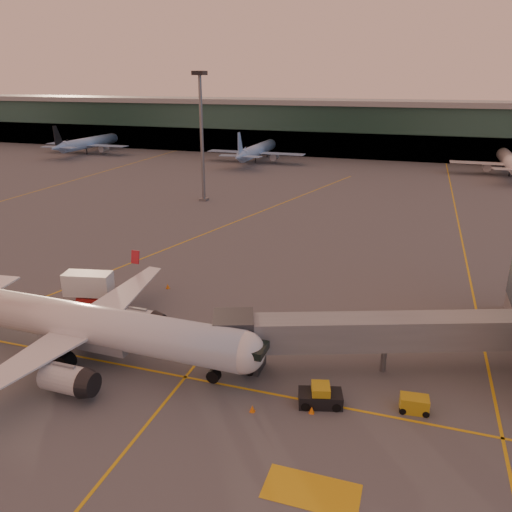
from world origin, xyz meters
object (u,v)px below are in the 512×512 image
(main_airplane, at_px, (86,325))
(gpu_cart, at_px, (414,404))
(pushback_tug, at_px, (320,397))
(catering_truck, at_px, (89,288))

(main_airplane, distance_m, gpu_cart, 28.64)
(main_airplane, xyz_separation_m, pushback_tug, (21.44, -0.26, -2.67))
(main_airplane, bearing_deg, catering_truck, 126.04)
(gpu_cart, height_order, pushback_tug, pushback_tug)
(catering_truck, distance_m, pushback_tug, 29.77)
(main_airplane, height_order, gpu_cart, main_airplane)
(catering_truck, xyz_separation_m, gpu_cart, (35.12, -8.34, -1.66))
(catering_truck, relative_size, pushback_tug, 1.47)
(main_airplane, relative_size, catering_truck, 6.22)
(main_airplane, height_order, pushback_tug, main_airplane)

